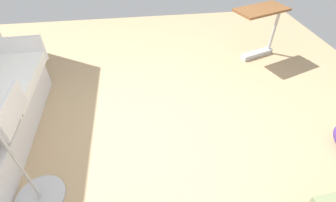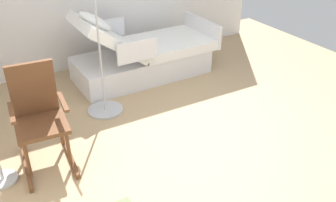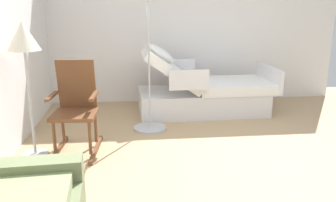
# 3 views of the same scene
# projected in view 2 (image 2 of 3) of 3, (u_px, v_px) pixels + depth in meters

# --- Properties ---
(ground_plane) EXTENTS (6.65, 6.65, 0.00)m
(ground_plane) POSITION_uv_depth(u_px,v_px,m) (215.00, 140.00, 4.11)
(ground_plane) COLOR tan
(hospital_bed) EXTENTS (1.06, 2.08, 1.13)m
(hospital_bed) POSITION_uv_depth(u_px,v_px,m) (142.00, 56.00, 5.40)
(hospital_bed) COLOR silver
(hospital_bed) RESTS_ON ground
(rocking_chair) EXTENTS (0.79, 0.53, 1.05)m
(rocking_chair) POSITION_uv_depth(u_px,v_px,m) (39.00, 117.00, 3.58)
(rocking_chair) COLOR brown
(rocking_chair) RESTS_ON ground
(iv_pole) EXTENTS (0.44, 0.44, 1.69)m
(iv_pole) POSITION_uv_depth(u_px,v_px,m) (104.00, 93.00, 4.54)
(iv_pole) COLOR #B2B5BA
(iv_pole) RESTS_ON ground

